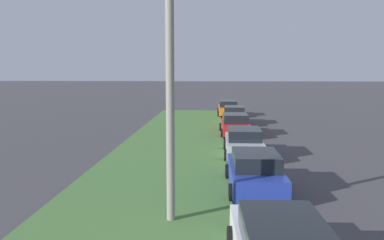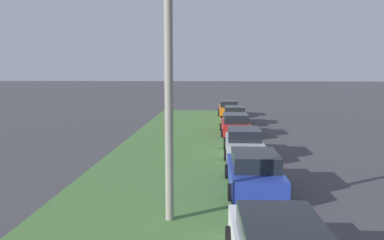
{
  "view_description": "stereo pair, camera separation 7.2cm",
  "coord_description": "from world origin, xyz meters",
  "px_view_note": "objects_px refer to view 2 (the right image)",
  "views": [
    {
      "loc": [
        -1.7,
        4.49,
        4.41
      ],
      "look_at": [
        19.95,
        5.68,
        1.64
      ],
      "focal_mm": 36.91,
      "sensor_mm": 36.0,
      "label": 1
    },
    {
      "loc": [
        -1.69,
        4.42,
        4.41
      ],
      "look_at": [
        19.95,
        5.68,
        1.64
      ],
      "focal_mm": 36.91,
      "sensor_mm": 36.0,
      "label": 2
    }
  ],
  "objects_px": {
    "parked_car_red": "(235,125)",
    "parked_car_yellow": "(235,115)",
    "parked_car_silver": "(244,143)",
    "streetlight": "(181,71)",
    "parked_car_orange": "(229,108)",
    "parked_car_blue": "(254,172)"
  },
  "relations": [
    {
      "from": "parked_car_orange",
      "to": "parked_car_red",
      "type": "bearing_deg",
      "value": -179.54
    },
    {
      "from": "parked_car_yellow",
      "to": "parked_car_orange",
      "type": "bearing_deg",
      "value": 5.91
    },
    {
      "from": "parked_car_blue",
      "to": "parked_car_red",
      "type": "bearing_deg",
      "value": -0.45
    },
    {
      "from": "parked_car_orange",
      "to": "streetlight",
      "type": "relative_size",
      "value": 0.57
    },
    {
      "from": "parked_car_blue",
      "to": "parked_car_orange",
      "type": "relative_size",
      "value": 1.0
    },
    {
      "from": "parked_car_blue",
      "to": "parked_car_red",
      "type": "xyz_separation_m",
      "value": [
        12.37,
        0.05,
        0.0
      ]
    },
    {
      "from": "streetlight",
      "to": "parked_car_yellow",
      "type": "bearing_deg",
      "value": -6.94
    },
    {
      "from": "parked_car_blue",
      "to": "parked_car_silver",
      "type": "height_order",
      "value": "same"
    },
    {
      "from": "parked_car_yellow",
      "to": "parked_car_orange",
      "type": "distance_m",
      "value": 5.83
    },
    {
      "from": "parked_car_blue",
      "to": "parked_car_red",
      "type": "distance_m",
      "value": 12.37
    },
    {
      "from": "parked_car_orange",
      "to": "parked_car_silver",
      "type": "bearing_deg",
      "value": -179.41
    },
    {
      "from": "parked_car_yellow",
      "to": "parked_car_orange",
      "type": "xyz_separation_m",
      "value": [
        5.82,
        0.3,
        0.0
      ]
    },
    {
      "from": "parked_car_orange",
      "to": "streetlight",
      "type": "height_order",
      "value": "streetlight"
    },
    {
      "from": "parked_car_silver",
      "to": "streetlight",
      "type": "distance_m",
      "value": 9.94
    },
    {
      "from": "parked_car_red",
      "to": "parked_car_yellow",
      "type": "distance_m",
      "value": 5.51
    },
    {
      "from": "parked_car_orange",
      "to": "parked_car_blue",
      "type": "bearing_deg",
      "value": -179.61
    },
    {
      "from": "parked_car_blue",
      "to": "parked_car_yellow",
      "type": "distance_m",
      "value": 17.88
    },
    {
      "from": "parked_car_red",
      "to": "parked_car_blue",
      "type": "bearing_deg",
      "value": 179.36
    },
    {
      "from": "parked_car_red",
      "to": "parked_car_yellow",
      "type": "xyz_separation_m",
      "value": [
        5.51,
        -0.23,
        0.0
      ]
    },
    {
      "from": "parked_car_silver",
      "to": "streetlight",
      "type": "relative_size",
      "value": 0.58
    },
    {
      "from": "parked_car_red",
      "to": "streetlight",
      "type": "xyz_separation_m",
      "value": [
        -15.52,
        2.33,
        3.67
      ]
    },
    {
      "from": "parked_car_silver",
      "to": "parked_car_red",
      "type": "distance_m",
      "value": 6.6
    }
  ]
}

